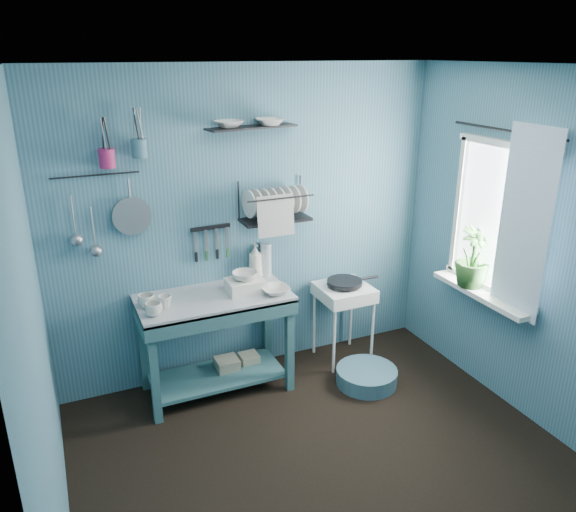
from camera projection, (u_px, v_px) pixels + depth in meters
name	position (u px, v px, depth m)	size (l,w,h in m)	color
floor	(334.00, 471.00, 3.65)	(3.20, 3.20, 0.00)	black
ceiling	(348.00, 66.00, 2.79)	(3.20, 3.20, 0.00)	silver
wall_back	(250.00, 226.00, 4.51)	(3.20, 3.20, 0.00)	#3E6B7F
wall_front	(549.00, 458.00, 1.94)	(3.20, 3.20, 0.00)	#3E6B7F
wall_left	(38.00, 352.00, 2.62)	(3.00, 3.00, 0.00)	#3E6B7F
wall_right	(545.00, 257.00, 3.83)	(3.00, 3.00, 0.00)	#3E6B7F
work_counter	(216.00, 343.00, 4.41)	(1.16, 0.58, 0.82)	#2D5B60
mug_left	(154.00, 309.00, 3.93)	(0.12, 0.12, 0.10)	silver
mug_mid	(165.00, 302.00, 4.06)	(0.10, 0.10, 0.09)	silver
mug_right	(147.00, 301.00, 4.06)	(0.12, 0.12, 0.10)	silver
wash_tub	(245.00, 285.00, 4.33)	(0.28, 0.22, 0.10)	silver
tub_bowl	(245.00, 276.00, 4.30)	(0.20, 0.20, 0.06)	silver
soap_bottle	(255.00, 261.00, 4.55)	(0.12, 0.12, 0.30)	silver
water_bottle	(266.00, 260.00, 4.61)	(0.09, 0.09, 0.28)	silver
counter_bowl	(275.00, 290.00, 4.30)	(0.22, 0.22, 0.05)	silver
hotplate_stand	(343.00, 323.00, 4.89)	(0.43, 0.43, 0.69)	white
frying_pan	(345.00, 282.00, 4.75)	(0.30, 0.30, 0.04)	black
knife_strip	(210.00, 228.00, 4.35)	(0.32, 0.02, 0.03)	black
dish_rack	(275.00, 201.00, 4.39)	(0.55, 0.24, 0.32)	black
upper_shelf	(252.00, 127.00, 4.15)	(0.70, 0.18, 0.01)	black
shelf_bowl_left	(229.00, 133.00, 4.10)	(0.20, 0.20, 0.05)	silver
shelf_bowl_right	(270.00, 124.00, 4.20)	(0.21, 0.21, 0.05)	silver
utensil_cup_magenta	(107.00, 158.00, 3.83)	(0.11, 0.11, 0.13)	#A71E57
utensil_cup_teal	(139.00, 148.00, 3.89)	(0.11, 0.11, 0.13)	#3A6978
colander	(132.00, 216.00, 4.05)	(0.28, 0.28, 0.03)	#94969B
ladle_outer	(73.00, 216.00, 3.90)	(0.01, 0.01, 0.30)	#94969B
ladle_inner	(93.00, 228.00, 3.98)	(0.01, 0.01, 0.30)	#94969B
hook_rail	(95.00, 175.00, 3.88)	(0.01, 0.01, 0.60)	black
window_glass	(499.00, 219.00, 4.16)	(1.10, 1.10, 0.00)	white
windowsill	(480.00, 294.00, 4.33)	(0.16, 0.95, 0.04)	white
curtain	(524.00, 224.00, 3.86)	(1.35, 1.35, 0.00)	white
curtain_rod	(506.00, 130.00, 3.92)	(0.02, 0.02, 1.05)	black
potted_plant	(473.00, 257.00, 4.35)	(0.27, 0.27, 0.48)	#2C5B24
storage_tin_large	(227.00, 371.00, 4.59)	(0.18, 0.18, 0.22)	gray
storage_tin_small	(249.00, 365.00, 4.70)	(0.15, 0.15, 0.20)	gray
floor_basin	(367.00, 376.00, 4.60)	(0.50, 0.50, 0.13)	#3F6B7D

